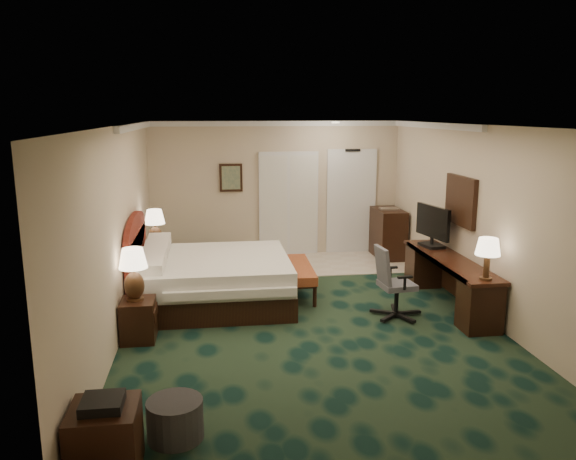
{
  "coord_description": "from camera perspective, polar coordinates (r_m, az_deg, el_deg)",
  "views": [
    {
      "loc": [
        -1.3,
        -7.39,
        2.88
      ],
      "look_at": [
        -0.19,
        0.6,
        1.17
      ],
      "focal_mm": 35.0,
      "sensor_mm": 36.0,
      "label": 1
    }
  ],
  "objects": [
    {
      "name": "ottoman",
      "position": [
        5.39,
        -11.39,
        -18.33
      ],
      "size": [
        0.55,
        0.55,
        0.36
      ],
      "primitive_type": "cylinder",
      "rotation": [
        0.0,
        0.0,
        -0.1
      ],
      "color": "#28272B",
      "rests_on": "ground"
    },
    {
      "name": "desk_lamp",
      "position": [
        7.72,
        19.58,
        -2.76
      ],
      "size": [
        0.4,
        0.4,
        0.57
      ],
      "primitive_type": null,
      "rotation": [
        0.0,
        0.0,
        -0.29
      ],
      "color": "#321B0D",
      "rests_on": "desk"
    },
    {
      "name": "ceiling",
      "position": [
        7.51,
        2.13,
        10.57
      ],
      "size": [
        5.0,
        7.5,
        0.0
      ],
      "primitive_type": "cube",
      "color": "white",
      "rests_on": "wall_back"
    },
    {
      "name": "desk_chair",
      "position": [
        8.11,
        11.03,
        -5.2
      ],
      "size": [
        0.66,
        0.62,
        1.04
      ],
      "primitive_type": null,
      "rotation": [
        0.0,
        0.0,
        0.09
      ],
      "color": "#4D4C52",
      "rests_on": "ground"
    },
    {
      "name": "desk",
      "position": [
        8.82,
        15.99,
        -5.1
      ],
      "size": [
        0.54,
        2.52,
        0.73
      ],
      "primitive_type": "cube",
      "color": "black",
      "rests_on": "ground"
    },
    {
      "name": "crown_molding",
      "position": [
        7.51,
        2.13,
        10.19
      ],
      "size": [
        5.0,
        7.5,
        0.1
      ],
      "primitive_type": null,
      "color": "silver",
      "rests_on": "wall_back"
    },
    {
      "name": "headboard",
      "position": [
        8.74,
        -15.14,
        -2.91
      ],
      "size": [
        0.12,
        2.0,
        1.4
      ],
      "primitive_type": null,
      "color": "#4A1408",
      "rests_on": "ground"
    },
    {
      "name": "wall_front",
      "position": [
        4.16,
        11.13,
        -9.84
      ],
      "size": [
        5.0,
        0.0,
        2.7
      ],
      "primitive_type": "cube",
      "color": "beige",
      "rests_on": "ground"
    },
    {
      "name": "side_table",
      "position": [
        5.03,
        -18.08,
        -19.68
      ],
      "size": [
        0.54,
        0.54,
        0.58
      ],
      "primitive_type": "cube",
      "color": "black",
      "rests_on": "ground"
    },
    {
      "name": "minibar",
      "position": [
        11.41,
        10.13,
        -0.35
      ],
      "size": [
        0.51,
        0.93,
        0.98
      ],
      "primitive_type": "cube",
      "color": "black",
      "rests_on": "ground"
    },
    {
      "name": "floor",
      "position": [
        8.04,
        1.98,
        -9.05
      ],
      "size": [
        5.0,
        7.5,
        0.0
      ],
      "primitive_type": "cube",
      "color": "black",
      "rests_on": "ground"
    },
    {
      "name": "wall_art",
      "position": [
        11.18,
        -5.82,
        5.31
      ],
      "size": [
        0.45,
        0.06,
        0.55
      ],
      "primitive_type": "cube",
      "color": "#436155",
      "rests_on": "wall_back"
    },
    {
      "name": "nightstand_far",
      "position": [
        10.01,
        -13.03,
        -3.31
      ],
      "size": [
        0.48,
        0.55,
        0.6
      ],
      "primitive_type": "cube",
      "color": "black",
      "rests_on": "ground"
    },
    {
      "name": "tv",
      "position": [
        9.32,
        14.47,
        0.34
      ],
      "size": [
        0.24,
        0.86,
        0.67
      ],
      "primitive_type": "cube",
      "rotation": [
        0.0,
        0.0,
        0.2
      ],
      "color": "black",
      "rests_on": "desk"
    },
    {
      "name": "entry_door",
      "position": [
        11.62,
        6.42,
        2.8
      ],
      "size": [
        1.02,
        0.06,
        2.18
      ],
      "primitive_type": "cube",
      "color": "silver",
      "rests_on": "ground"
    },
    {
      "name": "lamp_near",
      "position": [
        7.35,
        -15.4,
        -4.37
      ],
      "size": [
        0.44,
        0.44,
        0.68
      ],
      "primitive_type": null,
      "rotation": [
        0.0,
        0.0,
        -0.26
      ],
      "color": "#321B0D",
      "rests_on": "nightstand_near"
    },
    {
      "name": "lamp_far",
      "position": [
        9.83,
        -13.36,
        0.15
      ],
      "size": [
        0.41,
        0.41,
        0.65
      ],
      "primitive_type": null,
      "rotation": [
        0.0,
        0.0,
        0.22
      ],
      "color": "#321B0D",
      "rests_on": "nightstand_far"
    },
    {
      "name": "wall_left",
      "position": [
        7.64,
        -16.75,
        -0.11
      ],
      "size": [
        0.0,
        7.5,
        2.7
      ],
      "primitive_type": "cube",
      "color": "beige",
      "rests_on": "ground"
    },
    {
      "name": "bed_bench",
      "position": [
        9.0,
        0.77,
        -5.09
      ],
      "size": [
        0.54,
        1.45,
        0.49
      ],
      "primitive_type": "cube",
      "rotation": [
        0.0,
        0.0,
        -0.03
      ],
      "color": "maroon",
      "rests_on": "ground"
    },
    {
      "name": "closet_doors",
      "position": [
        11.36,
        0.06,
        2.67
      ],
      "size": [
        1.2,
        0.06,
        2.1
      ],
      "primitive_type": "cube",
      "color": "white",
      "rests_on": "ground"
    },
    {
      "name": "nightstand_near",
      "position": [
        7.51,
        -14.95,
        -8.84
      ],
      "size": [
        0.42,
        0.49,
        0.53
      ],
      "primitive_type": "cube",
      "color": "black",
      "rests_on": "ground"
    },
    {
      "name": "bed",
      "position": [
        8.67,
        -7.42,
        -5.07
      ],
      "size": [
        2.25,
        2.08,
        0.71
      ],
      "primitive_type": "cube",
      "color": "silver",
      "rests_on": "ground"
    },
    {
      "name": "wall_back",
      "position": [
        11.32,
        -1.23,
        4.17
      ],
      "size": [
        5.0,
        0.0,
        2.7
      ],
      "primitive_type": "cube",
      "color": "beige",
      "rests_on": "ground"
    },
    {
      "name": "wall_right",
      "position": [
        8.45,
        18.99,
        0.87
      ],
      "size": [
        0.0,
        7.5,
        2.7
      ],
      "primitive_type": "cube",
      "color": "beige",
      "rests_on": "ground"
    },
    {
      "name": "wall_mirror",
      "position": [
        8.93,
        17.13,
        2.86
      ],
      "size": [
        0.05,
        0.95,
        0.75
      ],
      "primitive_type": "cube",
      "color": "white",
      "rests_on": "wall_right"
    },
    {
      "name": "tile_patch",
      "position": [
        10.91,
        4.03,
        -3.36
      ],
      "size": [
        3.2,
        1.7,
        0.01
      ],
      "primitive_type": "cube",
      "color": "beige",
      "rests_on": "ground"
    }
  ]
}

